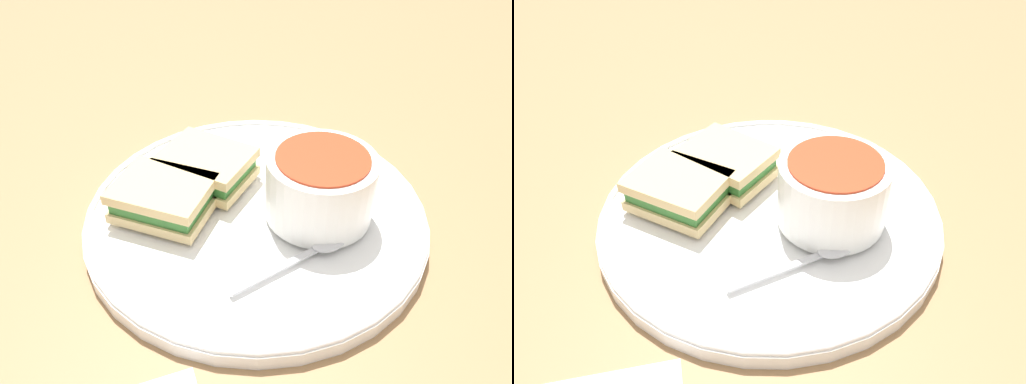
% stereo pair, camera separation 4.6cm
% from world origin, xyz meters
% --- Properties ---
extents(ground_plane, '(2.40, 2.40, 0.00)m').
position_xyz_m(ground_plane, '(0.00, 0.00, 0.00)').
color(ground_plane, '#9E754C').
extents(plate, '(0.32, 0.32, 0.02)m').
position_xyz_m(plate, '(0.00, 0.00, 0.01)').
color(plate, white).
rests_on(plate, ground_plane).
extents(soup_bowl, '(0.10, 0.10, 0.06)m').
position_xyz_m(soup_bowl, '(-0.05, 0.03, 0.05)').
color(soup_bowl, white).
rests_on(soup_bowl, plate).
extents(spoon, '(0.12, 0.04, 0.01)m').
position_xyz_m(spoon, '(-0.03, 0.07, 0.02)').
color(spoon, silver).
rests_on(spoon, plate).
extents(sandwich_half_near, '(0.11, 0.11, 0.03)m').
position_xyz_m(sandwich_half_near, '(0.03, -0.06, 0.03)').
color(sandwich_half_near, '#DBBC7F').
rests_on(sandwich_half_near, plate).
extents(sandwich_half_far, '(0.11, 0.11, 0.03)m').
position_xyz_m(sandwich_half_far, '(0.08, -0.03, 0.03)').
color(sandwich_half_far, '#DBBC7F').
rests_on(sandwich_half_far, plate).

